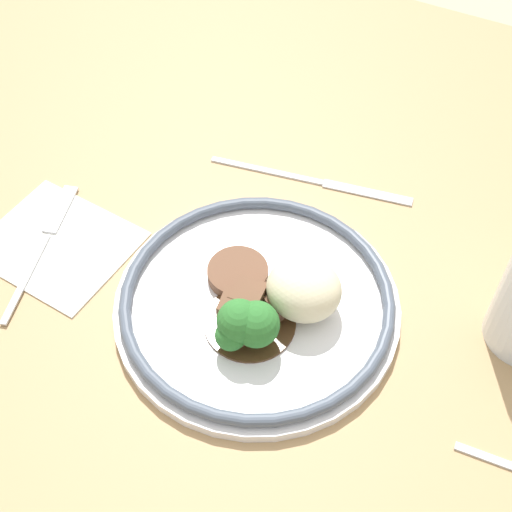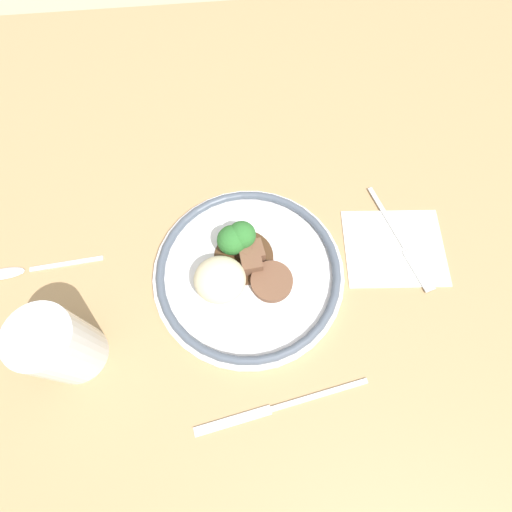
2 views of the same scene
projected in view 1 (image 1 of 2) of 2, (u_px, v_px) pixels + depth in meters
The scene contains 6 objects.
ground_plane at pixel (226, 324), 0.73m from camera, with size 8.00×8.00×0.00m, color tan.
dining_table at pixel (225, 314), 0.71m from camera, with size 1.37×1.20×0.04m.
napkin at pixel (58, 244), 0.75m from camera, with size 0.16×0.14×0.00m.
plate at pixel (260, 303), 0.68m from camera, with size 0.28×0.28×0.07m.
fork at pixel (47, 237), 0.75m from camera, with size 0.06×0.18×0.00m.
knife at pixel (318, 182), 0.80m from camera, with size 0.23×0.05×0.00m.
Camera 1 is at (0.21, -0.34, 0.61)m, focal length 50.00 mm.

